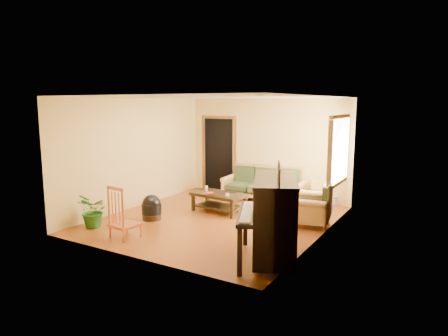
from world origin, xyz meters
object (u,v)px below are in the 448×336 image
Objects in this scene: footstool at (152,210)px; coffee_table at (219,203)px; armchair at (311,203)px; ceramic_crock at (333,201)px; piano at (275,220)px; potted_plant at (94,211)px; sofa at (263,184)px; red_chair at (125,212)px.

coffee_table is at bearing 53.19° from footstool.
armchair is 1.68m from ceramic_crock.
piano is at bearing -13.32° from footstool.
potted_plant is (-3.69, -4.06, 0.21)m from ceramic_crock.
sofa is 1.55m from coffee_table.
sofa is 2.22× the size of armchair.
sofa is 3.05m from footstool.
sofa reaches higher than ceramic_crock.
armchair is at bearing 33.23° from potted_plant.
armchair is at bearing -42.11° from sofa.
footstool is at bearing -120.41° from sofa.
piano reaches higher than armchair.
footstool is 1.59× the size of ceramic_crock.
coffee_table is 3.03m from piano.
footstool is (-1.34, -2.73, -0.24)m from sofa.
red_chair is at bearing -103.84° from coffee_table.
red_chair is (-2.71, -2.54, 0.03)m from armchair.
ceramic_crock is 0.38× the size of potted_plant.
coffee_table is 2.88× the size of footstool.
footstool is (-0.93, -1.25, -0.02)m from coffee_table.
piano is 3.28m from footstool.
potted_plant is (-0.63, -1.02, 0.15)m from footstool.
potted_plant reaches higher than coffee_table.
piano is 5.66× the size of ceramic_crock.
armchair is 3.71m from red_chair.
armchair is 0.61× the size of piano.
armchair reaches higher than footstool.
potted_plant is at bearing -132.26° from ceramic_crock.
coffee_table is 2.47m from red_chair.
piano is at bearing -97.81° from armchair.
footstool is 1.23m from red_chair.
sofa reaches higher than coffee_table.
piano is (2.23, -2.00, 0.44)m from coffee_table.
coffee_table is 2.14m from armchair.
sofa is at bearing 93.82° from piano.
piano reaches higher than sofa.
footstool is (-3.16, 0.75, -0.46)m from piano.
piano reaches higher than ceramic_crock.
piano is (1.83, -3.48, 0.23)m from sofa.
piano is at bearing -66.63° from sofa.
footstool is at bearing -135.14° from ceramic_crock.
red_chair is 3.70× the size of ceramic_crock.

